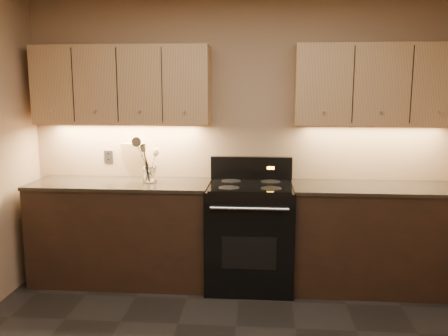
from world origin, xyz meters
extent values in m
cube|color=#99795A|center=(0.00, 2.00, 1.30)|extent=(4.00, 0.04, 2.60)
cube|color=black|center=(-1.10, 1.70, 0.45)|extent=(1.60, 0.60, 0.90)
cube|color=#342C21|center=(-1.10, 1.70, 0.92)|extent=(1.62, 0.62, 0.03)
cube|color=black|center=(1.18, 1.70, 0.45)|extent=(1.44, 0.60, 0.90)
cube|color=#342C21|center=(1.18, 1.70, 0.92)|extent=(1.46, 0.62, 0.03)
cube|color=black|center=(0.08, 1.68, 0.46)|extent=(0.76, 0.65, 0.92)
cube|color=black|center=(0.08, 1.68, 0.93)|extent=(0.70, 0.60, 0.01)
cube|color=black|center=(0.08, 1.96, 1.03)|extent=(0.76, 0.07, 0.22)
cube|color=orange|center=(0.26, 1.92, 1.04)|extent=(0.06, 0.00, 0.03)
cylinder|color=silver|center=(0.08, 1.34, 0.80)|extent=(0.65, 0.02, 0.02)
cube|color=black|center=(0.08, 1.35, 0.41)|extent=(0.46, 0.00, 0.28)
cylinder|color=black|center=(-0.10, 1.53, 0.93)|extent=(0.18, 0.18, 0.00)
cylinder|color=black|center=(0.26, 1.53, 0.93)|extent=(0.18, 0.18, 0.00)
cylinder|color=black|center=(-0.10, 1.82, 0.93)|extent=(0.18, 0.18, 0.00)
cylinder|color=black|center=(0.26, 1.82, 0.93)|extent=(0.18, 0.18, 0.00)
cube|color=tan|center=(-1.10, 1.85, 1.80)|extent=(1.60, 0.30, 0.70)
cube|color=tan|center=(1.18, 1.85, 1.80)|extent=(1.44, 0.30, 0.70)
cube|color=#B2B5BA|center=(-1.30, 1.99, 1.12)|extent=(0.08, 0.01, 0.12)
cylinder|color=white|center=(-0.83, 1.72, 1.00)|extent=(0.14, 0.14, 0.15)
cylinder|color=white|center=(-0.83, 1.72, 0.94)|extent=(0.12, 0.12, 0.02)
cube|color=tan|center=(-1.03, 1.95, 1.09)|extent=(0.28, 0.17, 0.33)
camera|label=1|loc=(0.18, -2.43, 1.77)|focal=38.00mm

